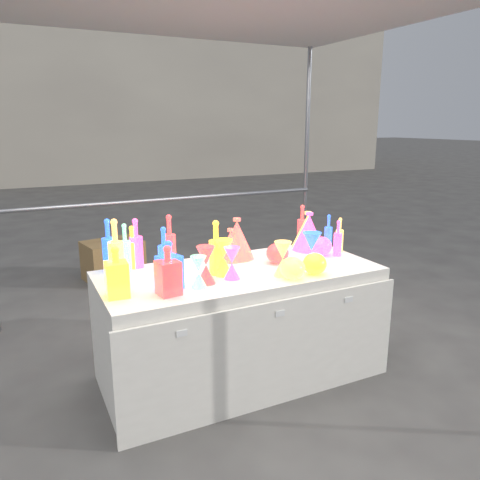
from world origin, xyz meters
name	(u,v)px	position (x,y,z in m)	size (l,w,h in m)	color
ground	(240,374)	(0.00, 0.00, 0.00)	(80.00, 80.00, 0.00)	#63605C
display_table	(241,324)	(0.00, -0.01, 0.37)	(1.84, 0.83, 0.75)	white
background_building	(167,84)	(4.00, 14.00, 3.00)	(14.00, 6.00, 6.00)	beige
cardboard_box_closed	(113,260)	(-0.36, 2.43, 0.21)	(0.59, 0.43, 0.43)	olive
cardboard_box_flat	(168,277)	(0.16, 2.12, 0.03)	(0.75, 0.53, 0.06)	olive
bottle_0	(132,247)	(-0.61, 0.35, 0.89)	(0.07, 0.07, 0.28)	red
bottle_1	(108,245)	(-0.76, 0.35, 0.92)	(0.08, 0.08, 0.34)	#19894B
bottle_2	(170,242)	(-0.40, 0.22, 0.93)	(0.08, 0.08, 0.36)	orange
bottle_3	(136,243)	(-0.58, 0.35, 0.91)	(0.08, 0.08, 0.33)	blue
bottle_4	(116,250)	(-0.76, 0.13, 0.94)	(0.09, 0.09, 0.38)	#137865
bottle_5	(125,248)	(-0.67, 0.29, 0.91)	(0.07, 0.07, 0.31)	#C92886
bottle_6	(216,247)	(-0.17, -0.01, 0.92)	(0.09, 0.09, 0.35)	red
bottle_7	(164,252)	(-0.48, 0.06, 0.91)	(0.08, 0.08, 0.32)	#19894B
decanter_0	(117,272)	(-0.81, -0.14, 0.89)	(0.12, 0.12, 0.29)	red
decanter_1	(168,270)	(-0.55, -0.22, 0.89)	(0.12, 0.12, 0.28)	orange
decanter_2	(169,265)	(-0.51, -0.13, 0.89)	(0.12, 0.12, 0.28)	#19894B
hourglass_0	(206,265)	(-0.29, -0.14, 0.86)	(0.11, 0.11, 0.23)	orange
hourglass_1	(232,263)	(-0.12, -0.14, 0.85)	(0.10, 0.10, 0.20)	blue
hourglass_2	(283,259)	(0.19, -0.22, 0.86)	(0.11, 0.11, 0.22)	#137865
hourglass_3	(199,272)	(-0.36, -0.19, 0.84)	(0.09, 0.09, 0.19)	#C92886
hourglass_4	(224,257)	(-0.14, -0.05, 0.86)	(0.11, 0.11, 0.23)	red
hourglass_5	(311,251)	(0.42, -0.19, 0.87)	(0.12, 0.12, 0.25)	#19894B
globe_0	(315,265)	(0.38, -0.28, 0.81)	(0.15, 0.15, 0.12)	red
globe_1	(293,269)	(0.21, -0.30, 0.81)	(0.15, 0.15, 0.12)	#137865
globe_2	(277,254)	(0.29, 0.02, 0.81)	(0.15, 0.15, 0.12)	orange
globe_3	(321,247)	(0.67, 0.05, 0.81)	(0.15, 0.15, 0.12)	blue
lampshade_0	(237,238)	(0.10, 0.26, 0.89)	(0.25, 0.25, 0.29)	gold
lampshade_1	(230,244)	(0.04, 0.23, 0.86)	(0.19, 0.19, 0.22)	gold
lampshade_2	(309,231)	(0.68, 0.22, 0.89)	(0.24, 0.24, 0.29)	blue
lampshade_3	(307,230)	(0.71, 0.28, 0.89)	(0.24, 0.24, 0.28)	#137865
bottle_8	(328,232)	(0.82, 0.18, 0.88)	(0.06, 0.06, 0.27)	#19894B
bottle_9	(302,225)	(0.71, 0.36, 0.91)	(0.07, 0.07, 0.32)	orange
bottle_10	(338,238)	(0.77, -0.01, 0.88)	(0.06, 0.06, 0.26)	blue
bottle_11	(340,235)	(0.86, 0.08, 0.88)	(0.06, 0.06, 0.25)	#137865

